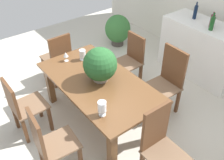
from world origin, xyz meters
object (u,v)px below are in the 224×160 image
object	(u,v)px
crystal_vase_center_near	(83,54)
kitchen_counter	(201,50)
crystal_vase_right	(102,107)
potted_plant_floor	(118,30)
chair_far_left	(131,58)
crystal_vase_left	(104,58)
wine_glass	(66,55)
chair_near_right	(49,143)
wine_bottle_tall	(212,21)
dining_table	(98,87)
wine_bottle_clear	(212,23)
chair_foot_end	(160,143)
flower_centerpiece	(100,65)
chair_head_end	(59,57)
chair_near_left	(22,105)
wine_bottle_dark	(195,12)
chair_far_right	(168,78)

from	to	relation	value
crystal_vase_center_near	kitchen_counter	size ratio (longest dim) A/B	0.11
crystal_vase_right	potted_plant_floor	size ratio (longest dim) A/B	0.29
chair_far_left	crystal_vase_right	distance (m)	1.68
crystal_vase_left	wine_glass	bearing A→B (deg)	-133.99
chair_near_right	wine_bottle_tall	bearing A→B (deg)	-81.57
dining_table	potted_plant_floor	world-z (taller)	dining_table
wine_bottle_tall	wine_bottle_clear	size ratio (longest dim) A/B	0.89
potted_plant_floor	wine_bottle_tall	bearing A→B (deg)	15.10
kitchen_counter	potted_plant_floor	world-z (taller)	kitchen_counter
chair_foot_end	potted_plant_floor	bearing A→B (deg)	60.67
wine_bottle_clear	flower_centerpiece	bearing A→B (deg)	-97.47
crystal_vase_center_near	wine_glass	size ratio (longest dim) A/B	1.08
chair_head_end	kitchen_counter	xyz separation A→B (m)	(1.33, 2.21, -0.04)
crystal_vase_right	chair_near_right	bearing A→B (deg)	-104.82
chair_far_left	kitchen_counter	xyz separation A→B (m)	(0.54, 1.24, -0.03)
chair_near_left	crystal_vase_left	xyz separation A→B (m)	(0.10, 1.30, 0.31)
dining_table	wine_bottle_dark	distance (m)	2.30
chair_near_right	crystal_vase_right	distance (m)	0.73
dining_table	chair_far_right	bearing A→B (deg)	66.91
chair_near_left	chair_far_left	world-z (taller)	chair_far_left
chair_far_left	crystal_vase_right	world-z (taller)	same
dining_table	chair_foot_end	bearing A→B (deg)	0.10
chair_far_right	kitchen_counter	size ratio (longest dim) A/B	0.71
wine_bottle_dark	potted_plant_floor	xyz separation A→B (m)	(-1.48, -0.56, -0.74)
wine_glass	kitchen_counter	xyz separation A→B (m)	(0.84, 2.31, -0.35)
chair_near_left	wine_bottle_clear	size ratio (longest dim) A/B	3.15
crystal_vase_left	crystal_vase_right	world-z (taller)	crystal_vase_right
dining_table	kitchen_counter	size ratio (longest dim) A/B	1.25
chair_foot_end	crystal_vase_left	size ratio (longest dim) A/B	6.80
chair_head_end	chair_foot_end	xyz separation A→B (m)	(2.40, -0.00, 0.04)
kitchen_counter	wine_bottle_tall	xyz separation A→B (m)	(0.08, -0.03, 0.60)
crystal_vase_right	chair_foot_end	bearing A→B (deg)	29.14
dining_table	chair_head_end	distance (m)	1.21
chair_foot_end	crystal_vase_left	xyz separation A→B (m)	(-1.51, 0.32, 0.26)
crystal_vase_left	flower_centerpiece	bearing A→B (deg)	-42.03
chair_far_left	kitchen_counter	world-z (taller)	kitchen_counter
chair_far_left	crystal_vase_center_near	bearing A→B (deg)	-102.17
crystal_vase_right	chair_far_right	bearing A→B (deg)	96.73
wine_bottle_clear	crystal_vase_right	bearing A→B (deg)	-82.83
chair_head_end	crystal_vase_center_near	world-z (taller)	chair_head_end
chair_head_end	wine_bottle_tall	world-z (taller)	wine_bottle_tall
crystal_vase_left	kitchen_counter	bearing A→B (deg)	77.12
wine_bottle_tall	potted_plant_floor	size ratio (longest dim) A/B	0.38
crystal_vase_right	kitchen_counter	size ratio (longest dim) A/B	0.14
wine_bottle_dark	potted_plant_floor	bearing A→B (deg)	-159.43
wine_bottle_tall	wine_bottle_dark	bearing A→B (deg)	172.34
chair_head_end	chair_foot_end	world-z (taller)	chair_foot_end
chair_near_left	crystal_vase_right	size ratio (longest dim) A/B	4.58
chair_foot_end	kitchen_counter	xyz separation A→B (m)	(-1.08, 2.21, -0.07)
chair_foot_end	crystal_vase_left	bearing A→B (deg)	78.99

